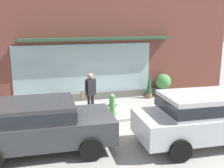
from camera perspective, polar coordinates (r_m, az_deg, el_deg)
name	(u,v)px	position (r m, az deg, el deg)	size (l,w,h in m)	color
ground_plane	(117,120)	(10.81, 0.96, -7.38)	(60.00, 60.00, 0.00)	#9E9B93
curb_strip	(118,120)	(10.62, 1.29, -7.44)	(14.00, 0.24, 0.12)	#B2B2AD
storefront	(96,47)	(13.25, -3.24, 7.67)	(14.00, 0.81, 5.17)	brown
fire_hydrant	(112,105)	(11.19, 0.01, -4.28)	(0.41, 0.38, 0.89)	#4C8C47
pedestrian_with_handbag	(90,91)	(10.98, -4.55, -1.48)	(0.66, 0.28, 1.75)	#232328
parked_car_silver	(207,115)	(9.03, 19.10, -6.15)	(4.68, 2.21, 1.62)	silver
parked_car_dark_gray	(39,123)	(8.35, -14.89, -7.77)	(4.28, 2.25, 1.52)	#383A3D
potted_plant_window_center	(163,83)	(14.29, 10.52, 0.15)	(0.79, 0.79, 1.11)	#33473D
potted_plant_trailing_edge	(149,86)	(13.70, 7.70, -0.33)	(0.32, 0.32, 1.29)	#9E6042
potted_plant_window_left	(60,99)	(12.65, -10.81, -3.12)	(0.45, 0.45, 0.61)	#33473D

